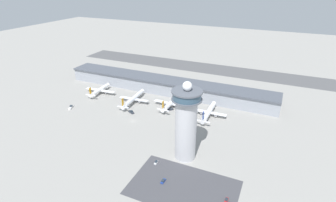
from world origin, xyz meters
TOP-DOWN VIEW (x-y plane):
  - ground_plane at (0.00, 0.00)m, footprint 1000.00×1000.00m
  - terminal_building at (0.00, 70.00)m, footprint 232.57×25.00m
  - runway_strip at (0.00, 168.85)m, footprint 348.86×44.00m
  - control_tower at (59.32, -27.98)m, footprint 19.77×19.77m
  - parking_lot_surface at (69.12, -56.31)m, footprint 64.00×40.00m
  - airplane_gate_alpha at (-63.24, 37.02)m, footprint 34.84×34.03m
  - airplane_gate_bravo at (-18.54, 32.22)m, footprint 30.85×43.45m
  - airplane_gate_charlie at (19.84, 37.73)m, footprint 36.11×34.49m
  - airplane_gate_delta at (57.80, 35.71)m, footprint 31.85×39.77m
  - service_truck_catering at (21.40, 32.80)m, footprint 5.69×5.82m
  - service_truck_fuel at (-67.42, -2.43)m, footprint 5.00×8.52m
  - service_truck_baggage at (-9.22, 12.72)m, footprint 6.72×4.74m
  - car_black_suv at (44.00, -42.43)m, footprint 1.87×4.22m
  - car_red_hatchback at (56.05, -56.89)m, footprint 1.91×4.55m
  - car_silver_sedan at (95.00, -56.09)m, footprint 1.74×4.16m

SIDE VIEW (x-z plane):
  - ground_plane at x=0.00m, z-range 0.00..0.00m
  - runway_strip at x=0.00m, z-range 0.00..0.01m
  - parking_lot_surface at x=69.12m, z-range 0.00..0.01m
  - car_silver_sedan at x=95.00m, z-range -0.16..1.21m
  - car_black_suv at x=44.00m, z-range -0.16..1.22m
  - car_red_hatchback at x=56.05m, z-range -0.16..1.26m
  - service_truck_fuel at x=-67.42m, z-range -0.38..2.08m
  - service_truck_catering at x=21.40m, z-range -0.39..2.11m
  - service_truck_baggage at x=-9.22m, z-range -0.39..2.14m
  - airplane_gate_delta at x=57.80m, z-range -2.59..11.15m
  - airplane_gate_alpha at x=-63.24m, z-range -2.22..10.81m
  - airplane_gate_bravo at x=-18.54m, z-range -2.35..11.28m
  - airplane_gate_charlie at x=19.84m, z-range -2.32..11.39m
  - terminal_building at x=0.00m, z-range 0.10..15.27m
  - control_tower at x=59.32m, z-range -0.70..55.78m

